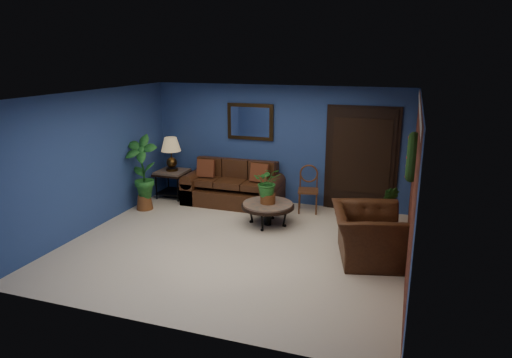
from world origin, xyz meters
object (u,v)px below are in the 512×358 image
(coffee_table, at_px, (268,206))
(armchair, at_px, (368,235))
(sofa, at_px, (234,189))
(end_table, at_px, (172,177))
(side_chair, at_px, (308,186))
(table_lamp, at_px, (171,150))

(coffee_table, relative_size, armchair, 0.80)
(coffee_table, bearing_deg, armchair, -25.29)
(sofa, height_order, armchair, sofa)
(coffee_table, distance_m, end_table, 2.71)
(coffee_table, height_order, side_chair, side_chair)
(sofa, height_order, side_chair, side_chair)
(side_chair, relative_size, armchair, 0.76)
(table_lamp, xyz_separation_m, side_chair, (3.07, 0.07, -0.54))
(sofa, xyz_separation_m, end_table, (-1.46, -0.03, 0.16))
(coffee_table, bearing_deg, sofa, 137.01)
(sofa, relative_size, coffee_table, 2.10)
(coffee_table, xyz_separation_m, side_chair, (0.54, 1.03, 0.17))
(sofa, bearing_deg, coffee_table, -42.99)
(coffee_table, xyz_separation_m, end_table, (-2.53, 0.97, 0.10))
(side_chair, height_order, armchair, side_chair)
(coffee_table, xyz_separation_m, table_lamp, (-2.53, 0.97, 0.71))
(side_chair, bearing_deg, armchair, -65.79)
(end_table, xyz_separation_m, side_chair, (3.07, 0.07, 0.06))
(end_table, relative_size, side_chair, 0.71)
(sofa, relative_size, armchair, 1.68)
(end_table, bearing_deg, table_lamp, -71.57)
(coffee_table, relative_size, side_chair, 1.05)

